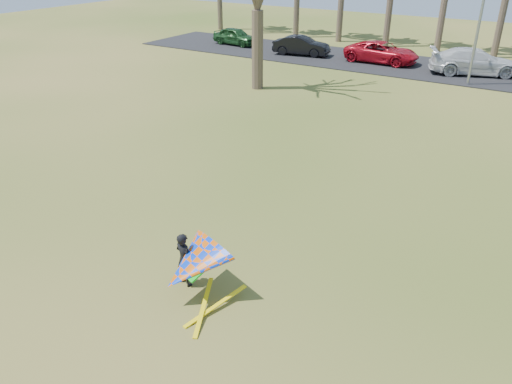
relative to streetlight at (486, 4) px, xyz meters
The scene contains 8 objects.
ground 22.55m from the streetlight, 95.61° to the right, with size 100.00×100.00×0.00m, color #294F11.
parking_strip 5.77m from the streetlight, 125.75° to the left, with size 46.00×7.00×0.06m, color black.
streetlight is the anchor object (origin of this frame).
car_0 19.03m from the streetlight, behind, with size 1.54×3.83×1.31m, color #1B431D.
car_1 12.89m from the streetlight, 169.62° to the left, with size 1.41×4.04×1.33m, color black.
car_2 7.95m from the streetlight, 155.57° to the left, with size 2.27×4.92×1.37m, color #B30E1C.
car_3 4.53m from the streetlight, 98.57° to the left, with size 2.17×5.34×1.55m, color silver.
kite_flyer 23.85m from the streetlight, 94.19° to the right, with size 2.13×2.39×2.02m.
Camera 1 is at (6.70, -8.76, 7.51)m, focal length 35.00 mm.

